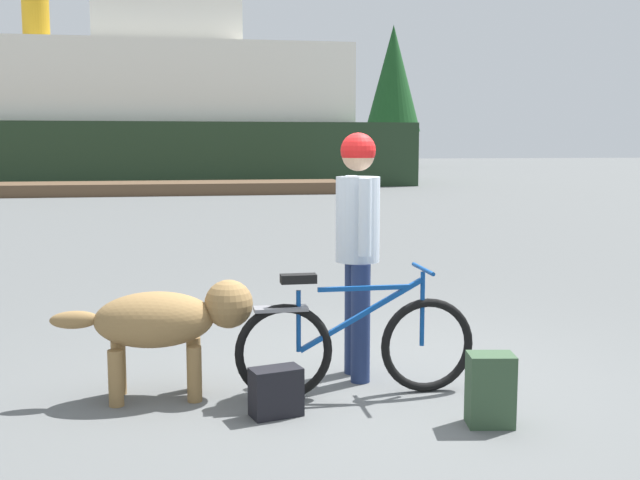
{
  "coord_description": "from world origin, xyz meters",
  "views": [
    {
      "loc": [
        -1.27,
        -5.23,
        1.73
      ],
      "look_at": [
        -0.11,
        1.16,
        0.91
      ],
      "focal_mm": 42.91,
      "sensor_mm": 36.0,
      "label": 1
    }
  ],
  "objects_px": {
    "person_cyclist": "(358,230)",
    "handbag_pannier": "(276,392)",
    "backpack": "(490,390)",
    "bicycle": "(355,344)",
    "dog": "(167,321)",
    "ferry_boat": "(115,118)"
  },
  "relations": [
    {
      "from": "person_cyclist",
      "to": "backpack",
      "type": "bearing_deg",
      "value": -61.85
    },
    {
      "from": "backpack",
      "to": "handbag_pannier",
      "type": "distance_m",
      "value": 1.34
    },
    {
      "from": "ferry_boat",
      "to": "person_cyclist",
      "type": "bearing_deg",
      "value": -82.14
    },
    {
      "from": "bicycle",
      "to": "ferry_boat",
      "type": "xyz_separation_m",
      "value": [
        -3.88,
        29.34,
        2.45
      ]
    },
    {
      "from": "dog",
      "to": "ferry_boat",
      "type": "distance_m",
      "value": 29.35
    },
    {
      "from": "dog",
      "to": "ferry_boat",
      "type": "bearing_deg",
      "value": 95.14
    },
    {
      "from": "person_cyclist",
      "to": "backpack",
      "type": "distance_m",
      "value": 1.52
    },
    {
      "from": "bicycle",
      "to": "person_cyclist",
      "type": "relative_size",
      "value": 0.93
    },
    {
      "from": "backpack",
      "to": "dog",
      "type": "bearing_deg",
      "value": 155.48
    },
    {
      "from": "backpack",
      "to": "handbag_pannier",
      "type": "relative_size",
      "value": 1.41
    },
    {
      "from": "backpack",
      "to": "ferry_boat",
      "type": "height_order",
      "value": "ferry_boat"
    },
    {
      "from": "bicycle",
      "to": "backpack",
      "type": "bearing_deg",
      "value": -44.58
    },
    {
      "from": "dog",
      "to": "handbag_pannier",
      "type": "height_order",
      "value": "dog"
    },
    {
      "from": "dog",
      "to": "ferry_boat",
      "type": "relative_size",
      "value": 0.05
    },
    {
      "from": "handbag_pannier",
      "to": "person_cyclist",
      "type": "bearing_deg",
      "value": 45.29
    },
    {
      "from": "bicycle",
      "to": "dog",
      "type": "bearing_deg",
      "value": 170.81
    },
    {
      "from": "bicycle",
      "to": "backpack",
      "type": "distance_m",
      "value": 0.99
    },
    {
      "from": "person_cyclist",
      "to": "handbag_pannier",
      "type": "bearing_deg",
      "value": -134.71
    },
    {
      "from": "ferry_boat",
      "to": "handbag_pannier",
      "type": "bearing_deg",
      "value": -83.64
    },
    {
      "from": "ferry_boat",
      "to": "dog",
      "type": "bearing_deg",
      "value": -84.86
    },
    {
      "from": "bicycle",
      "to": "ferry_boat",
      "type": "distance_m",
      "value": 29.7
    },
    {
      "from": "dog",
      "to": "handbag_pannier",
      "type": "bearing_deg",
      "value": -35.97
    }
  ]
}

